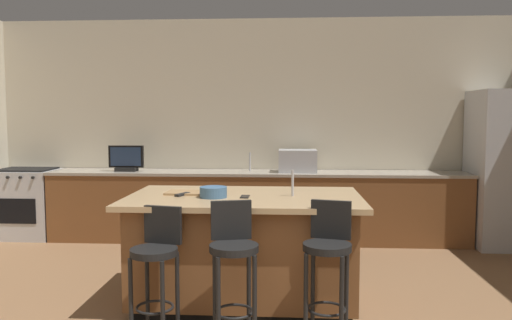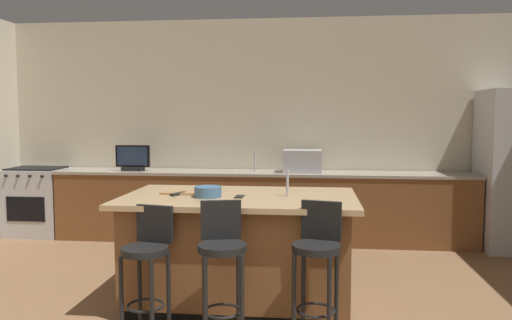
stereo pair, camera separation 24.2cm
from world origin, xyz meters
name	(u,v)px [view 2 (the right image)]	position (x,y,z in m)	size (l,w,h in m)	color
wall_back	(268,128)	(0.00, 5.15, 1.45)	(7.56, 0.12, 2.89)	beige
counter_back	(262,206)	(-0.04, 4.77, 0.45)	(5.34, 0.62, 0.90)	brown
kitchen_island	(240,249)	(-0.01, 2.53, 0.48)	(1.97, 1.18, 0.94)	black
range_oven	(38,201)	(-3.10, 4.77, 0.46)	(0.75, 0.63, 0.92)	#B7BABF
microwave	(303,161)	(0.48, 4.77, 1.04)	(0.48, 0.36, 0.28)	#B7BABF
tv_monitor	(133,159)	(-1.73, 4.72, 1.05)	(0.45, 0.16, 0.33)	black
sink_faucet_back	(255,162)	(-0.14, 4.87, 1.02)	(0.02, 0.02, 0.24)	#B2B2B7
sink_faucet_island	(287,183)	(0.39, 2.53, 1.05)	(0.02, 0.02, 0.22)	#B2B2B7
bar_stool_left	(147,260)	(-0.59, 1.83, 0.56)	(0.35, 0.36, 0.95)	black
bar_stool_center	(222,260)	(-0.02, 1.73, 0.61)	(0.35, 0.37, 1.01)	black
bar_stool_right	(317,260)	(0.64, 1.82, 0.61)	(0.35, 0.37, 1.00)	black
fruit_bowl	(208,192)	(-0.26, 2.42, 0.98)	(0.23, 0.23, 0.09)	#3F668C
cell_phone	(239,196)	(0.00, 2.45, 0.94)	(0.07, 0.15, 0.01)	black
tv_remote	(178,194)	(-0.53, 2.50, 0.95)	(0.04, 0.17, 0.02)	black
cutting_board	(185,192)	(-0.50, 2.61, 0.95)	(0.39, 0.25, 0.02)	#A87F51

